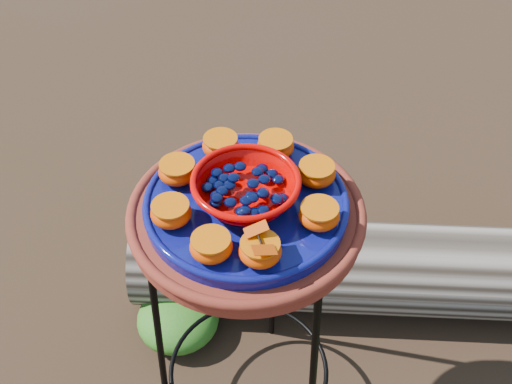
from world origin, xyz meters
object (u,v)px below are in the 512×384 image
(plant_stand, at_px, (248,325))
(terracotta_saucer, at_px, (246,216))
(red_bowl, at_px, (246,190))
(driftwood_log, at_px, (381,269))
(cobalt_plate, at_px, (246,205))

(plant_stand, distance_m, terracotta_saucer, 0.37)
(terracotta_saucer, height_order, red_bowl, red_bowl)
(plant_stand, distance_m, driftwood_log, 0.56)
(red_bowl, xyz_separation_m, driftwood_log, (0.27, 0.44, -0.65))
(terracotta_saucer, relative_size, cobalt_plate, 1.17)
(cobalt_plate, distance_m, driftwood_log, 0.80)
(plant_stand, relative_size, cobalt_plate, 1.81)
(plant_stand, relative_size, red_bowl, 3.63)
(cobalt_plate, height_order, red_bowl, red_bowl)
(plant_stand, bearing_deg, terracotta_saucer, 0.00)
(terracotta_saucer, relative_size, driftwood_log, 0.31)
(terracotta_saucer, xyz_separation_m, red_bowl, (0.00, 0.00, 0.07))
(cobalt_plate, distance_m, red_bowl, 0.04)
(terracotta_saucer, xyz_separation_m, driftwood_log, (0.27, 0.44, -0.58))
(plant_stand, bearing_deg, cobalt_plate, 0.00)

